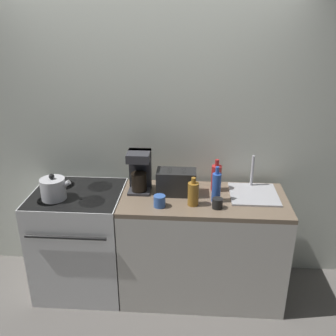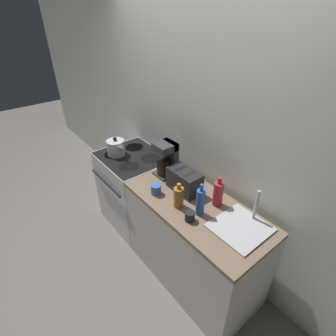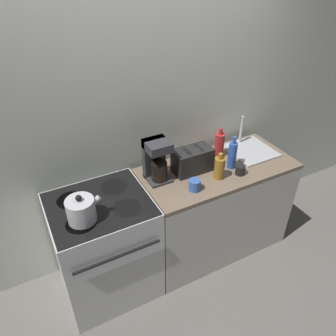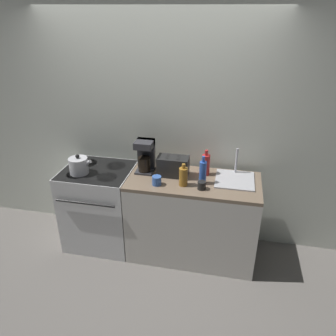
# 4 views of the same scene
# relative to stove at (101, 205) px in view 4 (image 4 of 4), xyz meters

# --- Properties ---
(ground_plane) EXTENTS (12.00, 12.00, 0.00)m
(ground_plane) POSITION_rel_stove_xyz_m (0.57, -0.33, -0.47)
(ground_plane) COLOR slate
(wall_back) EXTENTS (8.00, 0.05, 2.60)m
(wall_back) POSITION_rel_stove_xyz_m (0.57, 0.38, 0.83)
(wall_back) COLOR silver
(wall_back) RESTS_ON ground_plane
(stove) EXTENTS (0.74, 0.69, 0.92)m
(stove) POSITION_rel_stove_xyz_m (0.00, 0.00, 0.00)
(stove) COLOR silver
(stove) RESTS_ON ground_plane
(counter_block) EXTENTS (1.33, 0.63, 0.92)m
(counter_block) POSITION_rel_stove_xyz_m (1.04, -0.01, -0.01)
(counter_block) COLOR silver
(counter_block) RESTS_ON ground_plane
(kettle) EXTENTS (0.24, 0.19, 0.21)m
(kettle) POSITION_rel_stove_xyz_m (-0.14, -0.11, 0.54)
(kettle) COLOR silver
(kettle) RESTS_ON stove
(toaster) EXTENTS (0.32, 0.17, 0.20)m
(toaster) POSITION_rel_stove_xyz_m (0.82, 0.05, 0.55)
(toaster) COLOR black
(toaster) RESTS_ON counter_block
(coffee_maker) EXTENTS (0.18, 0.19, 0.35)m
(coffee_maker) POSITION_rel_stove_xyz_m (0.51, 0.09, 0.63)
(coffee_maker) COLOR #333338
(coffee_maker) RESTS_ON counter_block
(sink_tray) EXTENTS (0.38, 0.40, 0.28)m
(sink_tray) POSITION_rel_stove_xyz_m (1.44, 0.07, 0.47)
(sink_tray) COLOR #B7B7BC
(sink_tray) RESTS_ON counter_block
(bottle_amber) EXTENTS (0.08, 0.08, 0.23)m
(bottle_amber) POSITION_rel_stove_xyz_m (0.96, -0.14, 0.54)
(bottle_amber) COLOR #9E6B23
(bottle_amber) RESTS_ON counter_block
(bottle_blue) EXTENTS (0.07, 0.07, 0.29)m
(bottle_blue) POSITION_rel_stove_xyz_m (1.13, -0.06, 0.57)
(bottle_blue) COLOR #2D56B7
(bottle_blue) RESTS_ON counter_block
(bottle_red) EXTENTS (0.08, 0.08, 0.27)m
(bottle_red) POSITION_rel_stove_xyz_m (1.14, 0.13, 0.56)
(bottle_red) COLOR #B72828
(bottle_red) RESTS_ON counter_block
(cup_blue) EXTENTS (0.09, 0.09, 0.09)m
(cup_blue) POSITION_rel_stove_xyz_m (0.70, -0.18, 0.49)
(cup_blue) COLOR #3860B2
(cup_blue) RESTS_ON counter_block
(cup_black) EXTENTS (0.08, 0.08, 0.08)m
(cup_black) POSITION_rel_stove_xyz_m (1.14, -0.18, 0.49)
(cup_black) COLOR black
(cup_black) RESTS_ON counter_block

